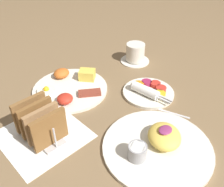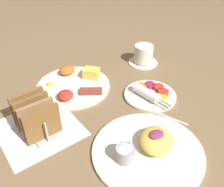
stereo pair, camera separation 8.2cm
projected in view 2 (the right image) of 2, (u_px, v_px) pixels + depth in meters
The scene contains 8 objects.
ground_plane at pixel (113, 112), 0.79m from camera, with size 3.00×3.00×0.00m, color brown.
napkin_flat at pixel (39, 129), 0.73m from camera, with size 0.22×0.22×0.00m.
plate_breakfast at pixel (73, 84), 0.89m from camera, with size 0.26×0.26×0.05m.
plate_condiments at pixel (150, 94), 0.85m from camera, with size 0.18×0.19×0.04m.
plate_foreground at pixel (148, 149), 0.65m from camera, with size 0.29×0.29×0.06m.
toast_rack at pixel (36, 116), 0.70m from camera, with size 0.10×0.15×0.10m.
coffee_cup at pixel (144, 55), 1.02m from camera, with size 0.12×0.12×0.08m.
teaspoon at pixel (161, 114), 0.78m from camera, with size 0.06×0.12×0.01m.
Camera 2 is at (-0.36, -0.48, 0.52)m, focal length 40.00 mm.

